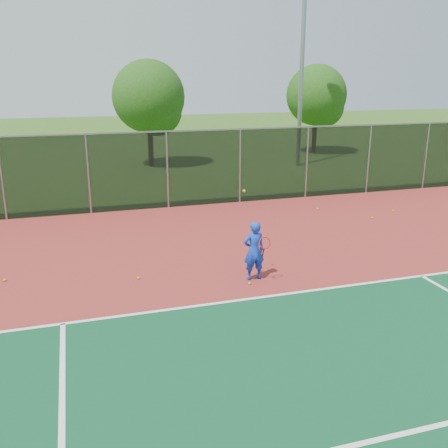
# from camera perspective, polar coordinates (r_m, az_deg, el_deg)

# --- Properties ---
(ground) EXTENTS (120.00, 120.00, 0.00)m
(ground) POSITION_cam_1_polar(r_m,az_deg,el_deg) (10.88, 23.03, -12.63)
(ground) COLOR #2E5518
(ground) RESTS_ON ground
(court_apron) EXTENTS (30.00, 20.00, 0.02)m
(court_apron) POSITION_cam_1_polar(r_m,az_deg,el_deg) (12.28, 17.10, -8.54)
(court_apron) COLOR maroon
(court_apron) RESTS_ON ground
(fence_back) EXTENTS (30.00, 0.06, 3.03)m
(fence_back) POSITION_cam_1_polar(r_m,az_deg,el_deg) (20.47, 1.83, 6.75)
(fence_back) COLOR black
(fence_back) RESTS_ON court_apron
(tennis_player) EXTENTS (0.59, 0.61, 2.36)m
(tennis_player) POSITION_cam_1_polar(r_m,az_deg,el_deg) (12.72, 3.45, -3.05)
(tennis_player) COLOR blue
(tennis_player) RESTS_ON court_apron
(practice_ball_1) EXTENTS (0.07, 0.07, 0.07)m
(practice_ball_1) POSITION_cam_1_polar(r_m,az_deg,el_deg) (20.34, 18.76, 1.44)
(practice_ball_1) COLOR gold
(practice_ball_1) RESTS_ON court_apron
(practice_ball_2) EXTENTS (0.07, 0.07, 0.07)m
(practice_ball_2) POSITION_cam_1_polar(r_m,az_deg,el_deg) (14.00, -23.77, -5.87)
(practice_ball_2) COLOR gold
(practice_ball_2) RESTS_ON court_apron
(practice_ball_3) EXTENTS (0.07, 0.07, 0.07)m
(practice_ball_3) POSITION_cam_1_polar(r_m,az_deg,el_deg) (12.65, 2.92, -6.79)
(practice_ball_3) COLOR gold
(practice_ball_3) RESTS_ON court_apron
(practice_ball_4) EXTENTS (0.07, 0.07, 0.07)m
(practice_ball_4) POSITION_cam_1_polar(r_m,az_deg,el_deg) (19.91, 10.65, 1.73)
(practice_ball_4) COLOR gold
(practice_ball_4) RESTS_ON court_apron
(practice_ball_6) EXTENTS (0.07, 0.07, 0.07)m
(practice_ball_6) POSITION_cam_1_polar(r_m,az_deg,el_deg) (13.14, -9.74, -6.09)
(practice_ball_6) COLOR gold
(practice_ball_6) RESTS_ON court_apron
(practice_ball_7) EXTENTS (0.07, 0.07, 0.07)m
(practice_ball_7) POSITION_cam_1_polar(r_m,az_deg,el_deg) (19.14, 16.56, 0.72)
(practice_ball_7) COLOR gold
(practice_ball_7) RESTS_ON court_apron
(floodlight_n) EXTENTS (0.90, 0.40, 11.61)m
(floodlight_n) POSITION_cam_1_polar(r_m,az_deg,el_deg) (29.35, 8.98, 19.37)
(floodlight_n) COLOR gray
(floodlight_n) RESTS_ON ground
(tree_back_left) EXTENTS (4.06, 4.06, 5.97)m
(tree_back_left) POSITION_cam_1_polar(r_m,az_deg,el_deg) (29.02, -8.38, 13.84)
(tree_back_left) COLOR #392314
(tree_back_left) RESTS_ON ground
(tree_back_mid) EXTENTS (3.95, 3.95, 5.81)m
(tree_back_mid) POSITION_cam_1_polar(r_m,az_deg,el_deg) (34.35, 10.70, 13.97)
(tree_back_mid) COLOR #392314
(tree_back_mid) RESTS_ON ground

